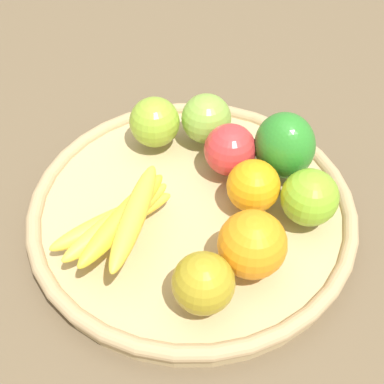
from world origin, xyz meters
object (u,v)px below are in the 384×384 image
object	(u,v)px
apple_2	(230,150)
apple_4	(310,197)
orange_1	(253,186)
apple_0	(206,119)
apple_3	(155,122)
bell_pepper	(285,146)
orange_0	(252,244)
apple_1	(203,283)
banana_bunch	(122,219)

from	to	relation	value
apple_2	apple_4	world-z (taller)	apple_4
orange_1	apple_0	world-z (taller)	apple_0
apple_0	apple_3	bearing A→B (deg)	-157.51
apple_2	apple_4	size ratio (longest dim) A/B	0.98
apple_2	bell_pepper	xyz separation A→B (m)	(0.07, 0.02, 0.01)
orange_0	orange_1	distance (m)	0.10
apple_2	apple_4	distance (m)	0.13
apple_2	orange_0	xyz separation A→B (m)	(0.06, -0.15, 0.00)
bell_pepper	orange_1	bearing A→B (deg)	-86.16
apple_4	orange_1	bearing A→B (deg)	179.25
bell_pepper	apple_0	distance (m)	0.12
apple_2	orange_0	size ratio (longest dim) A/B	0.88
apple_1	apple_3	bearing A→B (deg)	120.17
banana_bunch	apple_0	bearing A→B (deg)	76.66
apple_1	apple_0	world-z (taller)	apple_0
apple_1	apple_0	xyz separation A→B (m)	(-0.07, 0.27, 0.00)
apple_3	orange_1	size ratio (longest dim) A/B	1.05
apple_1	apple_2	bearing A→B (deg)	96.00
apple_2	banana_bunch	world-z (taller)	apple_2
orange_0	apple_4	bearing A→B (deg)	60.86
apple_4	apple_2	bearing A→B (deg)	153.65
apple_2	apple_0	bearing A→B (deg)	131.90
bell_pepper	apple_3	distance (m)	0.19
bell_pepper	banana_bunch	bearing A→B (deg)	-111.09
apple_4	orange_1	size ratio (longest dim) A/B	1.05
orange_1	apple_3	bearing A→B (deg)	153.13
apple_2	banana_bunch	xyz separation A→B (m)	(-0.10, -0.15, -0.00)
apple_1	apple_0	size ratio (longest dim) A/B	0.97
bell_pepper	apple_3	bearing A→B (deg)	-159.28
apple_4	apple_1	world-z (taller)	apple_4
orange_0	apple_1	bearing A→B (deg)	-122.76
bell_pepper	orange_1	world-z (taller)	bell_pepper
apple_2	apple_1	bearing A→B (deg)	-84.00
orange_0	bell_pepper	xyz separation A→B (m)	(0.01, 0.17, 0.01)
apple_3	apple_0	distance (m)	0.07
banana_bunch	apple_1	xyz separation A→B (m)	(0.12, -0.06, 0.00)
bell_pepper	apple_3	size ratio (longest dim) A/B	1.32
banana_bunch	apple_1	distance (m)	0.13
apple_2	apple_1	xyz separation A→B (m)	(0.02, -0.21, -0.00)
apple_4	apple_0	world-z (taller)	same
apple_2	apple_4	xyz separation A→B (m)	(0.12, -0.06, 0.00)
banana_bunch	apple_0	distance (m)	0.21
orange_0	apple_3	xyz separation A→B (m)	(-0.18, 0.18, -0.00)
apple_4	orange_1	xyz separation A→B (m)	(-0.07, 0.00, -0.00)
banana_bunch	apple_3	size ratio (longest dim) A/B	2.36
apple_3	orange_1	xyz separation A→B (m)	(0.16, -0.08, -0.00)
apple_4	bell_pepper	distance (m)	0.09
banana_bunch	apple_4	xyz separation A→B (m)	(0.21, 0.10, 0.00)
banana_bunch	apple_3	bearing A→B (deg)	96.28
apple_1	apple_0	bearing A→B (deg)	104.78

